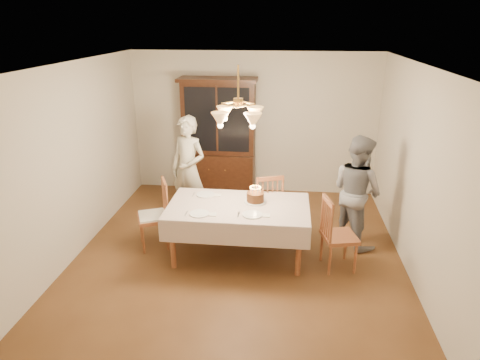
# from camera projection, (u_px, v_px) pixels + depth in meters

# --- Properties ---
(ground) EXTENTS (5.00, 5.00, 0.00)m
(ground) POSITION_uv_depth(u_px,v_px,m) (238.00, 255.00, 6.03)
(ground) COLOR #502F17
(ground) RESTS_ON ground
(room_shell) EXTENTS (5.00, 5.00, 5.00)m
(room_shell) POSITION_uv_depth(u_px,v_px,m) (238.00, 147.00, 5.47)
(room_shell) COLOR white
(room_shell) RESTS_ON ground
(dining_table) EXTENTS (1.90, 1.10, 0.76)m
(dining_table) POSITION_uv_depth(u_px,v_px,m) (238.00, 210.00, 5.79)
(dining_table) COLOR brown
(dining_table) RESTS_ON ground
(china_hutch) EXTENTS (1.38, 0.54, 2.16)m
(china_hutch) POSITION_uv_depth(u_px,v_px,m) (219.00, 140.00, 7.82)
(china_hutch) COLOR black
(china_hutch) RESTS_ON ground
(chair_far_side) EXTENTS (0.55, 0.54, 1.00)m
(chair_far_side) POSITION_uv_depth(u_px,v_px,m) (266.00, 207.00, 6.47)
(chair_far_side) COLOR brown
(chair_far_side) RESTS_ON ground
(chair_left_end) EXTENTS (0.56, 0.57, 1.00)m
(chair_left_end) POSITION_uv_depth(u_px,v_px,m) (154.00, 217.00, 6.11)
(chair_left_end) COLOR brown
(chair_left_end) RESTS_ON ground
(chair_right_end) EXTENTS (0.51, 0.52, 1.00)m
(chair_right_end) POSITION_uv_depth(u_px,v_px,m) (338.00, 237.00, 5.58)
(chair_right_end) COLOR brown
(chair_right_end) RESTS_ON ground
(elderly_woman) EXTENTS (0.74, 0.64, 1.72)m
(elderly_woman) POSITION_uv_depth(u_px,v_px,m) (188.00, 169.00, 6.83)
(elderly_woman) COLOR beige
(elderly_woman) RESTS_ON ground
(adult_in_grey) EXTENTS (0.97, 1.00, 1.63)m
(adult_in_grey) POSITION_uv_depth(u_px,v_px,m) (357.00, 191.00, 6.09)
(adult_in_grey) COLOR slate
(adult_in_grey) RESTS_ON ground
(birthday_cake) EXTENTS (0.30, 0.30, 0.22)m
(birthday_cake) POSITION_uv_depth(u_px,v_px,m) (255.00, 197.00, 5.84)
(birthday_cake) COLOR white
(birthday_cake) RESTS_ON dining_table
(place_setting_near_left) EXTENTS (0.41, 0.26, 0.02)m
(place_setting_near_left) POSITION_uv_depth(u_px,v_px,m) (200.00, 214.00, 5.50)
(place_setting_near_left) COLOR white
(place_setting_near_left) RESTS_ON dining_table
(place_setting_near_right) EXTENTS (0.41, 0.26, 0.02)m
(place_setting_near_right) POSITION_uv_depth(u_px,v_px,m) (253.00, 215.00, 5.47)
(place_setting_near_right) COLOR white
(place_setting_near_right) RESTS_ON dining_table
(place_setting_far_left) EXTENTS (0.41, 0.26, 0.02)m
(place_setting_far_left) POSITION_uv_depth(u_px,v_px,m) (206.00, 195.00, 6.10)
(place_setting_far_left) COLOR white
(place_setting_far_left) RESTS_ON dining_table
(chandelier) EXTENTS (0.62, 0.62, 0.73)m
(chandelier) POSITION_uv_depth(u_px,v_px,m) (238.00, 116.00, 5.33)
(chandelier) COLOR #BF8C3F
(chandelier) RESTS_ON ground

